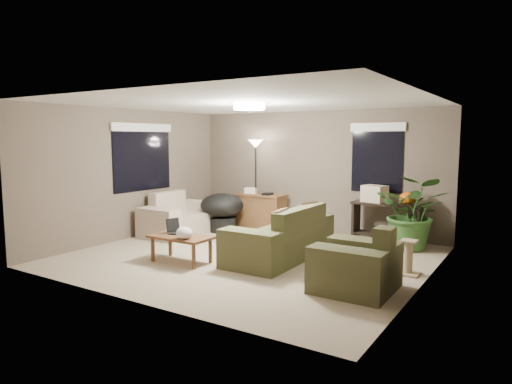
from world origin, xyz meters
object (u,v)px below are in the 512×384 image
Objects in this scene: houseplant at (413,221)px; main_sofa at (283,240)px; floor_lamp at (256,154)px; desk at (261,211)px; papasan_chair at (222,209)px; loveseat at (179,219)px; coffee_table at (181,240)px; armchair at (357,267)px; cat_scratching_post at (408,260)px; console_table at (387,220)px.

main_sofa is at bearing -134.03° from houseplant.
floor_lamp reaches higher than houseplant.
desk is 3.24m from houseplant.
floor_lamp is at bearing 61.13° from papasan_chair.
houseplant is (3.24, -0.18, 0.13)m from desk.
loveseat reaches higher than coffee_table.
loveseat is at bearing -130.25° from papasan_chair.
loveseat is 1.60× the size of armchair.
desk is at bearing 154.07° from cat_scratching_post.
coffee_table is at bearing -138.65° from main_sofa.
cat_scratching_post is at bearing -4.51° from loveseat.
cat_scratching_post reaches higher than coffee_table.
papasan_chair is at bearing -166.98° from console_table.
floor_lamp is (-3.32, 2.81, 1.30)m from armchair.
papasan_chair is 2.31× the size of cat_scratching_post.
houseplant is (2.87, 2.78, 0.15)m from coffee_table.
armchair is at bearing -41.25° from desk.
coffee_table is (-2.80, -0.19, 0.06)m from armchair.
papasan_chair is at bearing -172.63° from houseplant.
loveseat is at bearing 175.49° from cat_scratching_post.
houseplant is (3.78, 0.49, 0.05)m from papasan_chair.
floor_lamp reaches higher than console_table.
floor_lamp reaches higher than desk.
loveseat is at bearing -159.40° from console_table.
main_sofa is 1.90× the size of papasan_chair.
loveseat is 0.92m from papasan_chair.
coffee_table is (-1.22, -1.08, 0.06)m from main_sofa.
armchair is 2.81m from coffee_table.
main_sofa is at bearing -49.83° from desk.
main_sofa is 1.69× the size of console_table.
armchair is at bearing -40.25° from floor_lamp.
armchair is 0.76× the size of houseplant.
floor_lamp is (-2.86, -0.05, 1.16)m from console_table.
loveseat is at bearing -164.89° from houseplant.
floor_lamp is (-1.74, 1.92, 1.30)m from main_sofa.
main_sofa is 2.76m from loveseat.
loveseat is 4.52m from armchair.
main_sofa reaches higher than desk.
houseplant is at bearing -3.20° from desk.
cat_scratching_post is at bearing -64.89° from console_table.
loveseat reaches higher than console_table.
armchair is at bearing -29.62° from papasan_chair.
floor_lamp is at bearing 176.41° from houseplant.
armchair is at bearing -91.58° from houseplant.
armchair reaches higher than console_table.
loveseat is 1.45× the size of desk.
armchair is 1.12m from cat_scratching_post.
console_table reaches higher than coffee_table.
papasan_chair is at bearing 150.38° from armchair.
armchair is 4.26m from papasan_chair.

